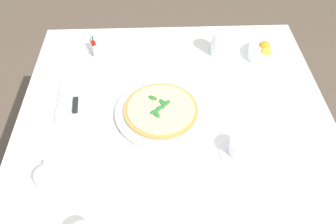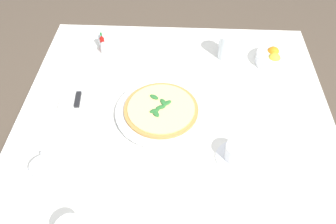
{
  "view_description": "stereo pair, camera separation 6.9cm",
  "coord_description": "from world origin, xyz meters",
  "px_view_note": "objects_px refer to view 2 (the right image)",
  "views": [
    {
      "loc": [
        -0.8,
        0.06,
        1.66
      ],
      "look_at": [
        0.01,
        0.03,
        0.77
      ],
      "focal_mm": 36.24,
      "sensor_mm": 36.0,
      "label": 1
    },
    {
      "loc": [
        -0.8,
        -0.01,
        1.66
      ],
      "look_at": [
        0.01,
        0.03,
        0.77
      ],
      "focal_mm": 36.24,
      "sensor_mm": 36.0,
      "label": 2
    }
  ],
  "objects_px": {
    "water_glass_near_left": "(227,48)",
    "citrus_bowl": "(274,58)",
    "pizza": "(161,109)",
    "salt_shaker": "(102,40)",
    "dinner_knife": "(80,90)",
    "pepper_shaker": "(104,48)",
    "coffee_cup_near_right": "(237,153)",
    "coffee_cup_center_back": "(45,170)",
    "napkin_folded": "(80,93)",
    "hot_sauce_bottle": "(102,43)",
    "pizza_plate": "(161,111)"
  },
  "relations": [
    {
      "from": "water_glass_near_left",
      "to": "citrus_bowl",
      "type": "xyz_separation_m",
      "value": [
        -0.03,
        -0.19,
        -0.02
      ]
    },
    {
      "from": "pizza",
      "to": "salt_shaker",
      "type": "relative_size",
      "value": 4.74
    },
    {
      "from": "water_glass_near_left",
      "to": "dinner_knife",
      "type": "distance_m",
      "value": 0.62
    },
    {
      "from": "pepper_shaker",
      "to": "coffee_cup_near_right",
      "type": "bearing_deg",
      "value": -135.13
    },
    {
      "from": "coffee_cup_center_back",
      "to": "napkin_folded",
      "type": "bearing_deg",
      "value": -4.49
    },
    {
      "from": "water_glass_near_left",
      "to": "salt_shaker",
      "type": "relative_size",
      "value": 1.91
    },
    {
      "from": "napkin_folded",
      "to": "hot_sauce_bottle",
      "type": "distance_m",
      "value": 0.29
    },
    {
      "from": "pizza_plate",
      "to": "coffee_cup_near_right",
      "type": "distance_m",
      "value": 0.31
    },
    {
      "from": "napkin_folded",
      "to": "dinner_knife",
      "type": "bearing_deg",
      "value": 2.28
    },
    {
      "from": "citrus_bowl",
      "to": "pizza_plate",
      "type": "bearing_deg",
      "value": 124.34
    },
    {
      "from": "pizza",
      "to": "hot_sauce_bottle",
      "type": "relative_size",
      "value": 3.21
    },
    {
      "from": "dinner_knife",
      "to": "citrus_bowl",
      "type": "relative_size",
      "value": 1.31
    },
    {
      "from": "coffee_cup_near_right",
      "to": "pepper_shaker",
      "type": "height_order",
      "value": "coffee_cup_near_right"
    },
    {
      "from": "coffee_cup_center_back",
      "to": "pepper_shaker",
      "type": "relative_size",
      "value": 2.31
    },
    {
      "from": "hot_sauce_bottle",
      "to": "napkin_folded",
      "type": "bearing_deg",
      "value": 172.7
    },
    {
      "from": "coffee_cup_near_right",
      "to": "dinner_knife",
      "type": "distance_m",
      "value": 0.62
    },
    {
      "from": "pizza_plate",
      "to": "pepper_shaker",
      "type": "bearing_deg",
      "value": 38.1
    },
    {
      "from": "coffee_cup_center_back",
      "to": "hot_sauce_bottle",
      "type": "bearing_deg",
      "value": -5.75
    },
    {
      "from": "coffee_cup_near_right",
      "to": "pepper_shaker",
      "type": "bearing_deg",
      "value": 44.87
    },
    {
      "from": "napkin_folded",
      "to": "pepper_shaker",
      "type": "relative_size",
      "value": 4.04
    },
    {
      "from": "pizza_plate",
      "to": "water_glass_near_left",
      "type": "bearing_deg",
      "value": -36.97
    },
    {
      "from": "coffee_cup_near_right",
      "to": "water_glass_near_left",
      "type": "height_order",
      "value": "water_glass_near_left"
    },
    {
      "from": "dinner_knife",
      "to": "citrus_bowl",
      "type": "distance_m",
      "value": 0.79
    },
    {
      "from": "pizza_plate",
      "to": "salt_shaker",
      "type": "xyz_separation_m",
      "value": [
        0.39,
        0.29,
        0.01
      ]
    },
    {
      "from": "citrus_bowl",
      "to": "pepper_shaker",
      "type": "xyz_separation_m",
      "value": [
        0.03,
        0.71,
        -0.0
      ]
    },
    {
      "from": "pizza",
      "to": "pepper_shaker",
      "type": "bearing_deg",
      "value": 38.1
    },
    {
      "from": "pizza",
      "to": "hot_sauce_bottle",
      "type": "height_order",
      "value": "hot_sauce_bottle"
    },
    {
      "from": "hot_sauce_bottle",
      "to": "pepper_shaker",
      "type": "relative_size",
      "value": 1.48
    },
    {
      "from": "dinner_knife",
      "to": "pizza",
      "type": "bearing_deg",
      "value": -110.48
    },
    {
      "from": "citrus_bowl",
      "to": "water_glass_near_left",
      "type": "bearing_deg",
      "value": 80.36
    },
    {
      "from": "dinner_knife",
      "to": "napkin_folded",
      "type": "bearing_deg",
      "value": -180.0
    },
    {
      "from": "pizza",
      "to": "water_glass_near_left",
      "type": "height_order",
      "value": "water_glass_near_left"
    },
    {
      "from": "coffee_cup_near_right",
      "to": "citrus_bowl",
      "type": "xyz_separation_m",
      "value": [
        0.49,
        -0.2,
        -0.0
      ]
    },
    {
      "from": "pizza",
      "to": "pepper_shaker",
      "type": "height_order",
      "value": "pepper_shaker"
    },
    {
      "from": "water_glass_near_left",
      "to": "salt_shaker",
      "type": "height_order",
      "value": "water_glass_near_left"
    },
    {
      "from": "coffee_cup_near_right",
      "to": "dinner_knife",
      "type": "height_order",
      "value": "coffee_cup_near_right"
    },
    {
      "from": "dinner_knife",
      "to": "pepper_shaker",
      "type": "bearing_deg",
      "value": -16.12
    },
    {
      "from": "pizza",
      "to": "pizza_plate",
      "type": "bearing_deg",
      "value": -134.45
    },
    {
      "from": "pizza_plate",
      "to": "citrus_bowl",
      "type": "distance_m",
      "value": 0.54
    },
    {
      "from": "coffee_cup_center_back",
      "to": "citrus_bowl",
      "type": "xyz_separation_m",
      "value": [
        0.58,
        -0.79,
        0.0
      ]
    },
    {
      "from": "pizza_plate",
      "to": "dinner_knife",
      "type": "xyz_separation_m",
      "value": [
        0.08,
        0.31,
        0.01
      ]
    },
    {
      "from": "pizza_plate",
      "to": "dinner_knife",
      "type": "height_order",
      "value": "dinner_knife"
    },
    {
      "from": "water_glass_near_left",
      "to": "hot_sauce_bottle",
      "type": "relative_size",
      "value": 1.3
    },
    {
      "from": "salt_shaker",
      "to": "pepper_shaker",
      "type": "relative_size",
      "value": 1.0
    },
    {
      "from": "water_glass_near_left",
      "to": "coffee_cup_center_back",
      "type": "bearing_deg",
      "value": 135.81
    },
    {
      "from": "pizza",
      "to": "coffee_cup_center_back",
      "type": "distance_m",
      "value": 0.44
    },
    {
      "from": "salt_shaker",
      "to": "pepper_shaker",
      "type": "height_order",
      "value": "same"
    },
    {
      "from": "pizza_plate",
      "to": "pepper_shaker",
      "type": "relative_size",
      "value": 5.85
    },
    {
      "from": "salt_shaker",
      "to": "pepper_shaker",
      "type": "xyz_separation_m",
      "value": [
        -0.06,
        -0.02,
        0.0
      ]
    },
    {
      "from": "citrus_bowl",
      "to": "coffee_cup_near_right",
      "type": "bearing_deg",
      "value": 158.2
    }
  ]
}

